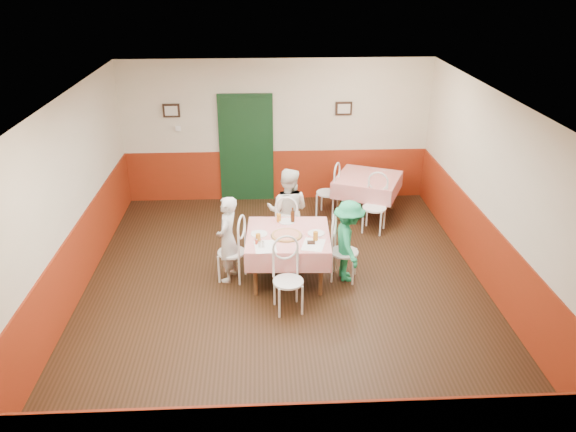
{
  "coord_description": "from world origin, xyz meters",
  "views": [
    {
      "loc": [
        -0.32,
        -7.17,
        4.45
      ],
      "look_at": [
        0.06,
        0.27,
        1.05
      ],
      "focal_mm": 35.0,
      "sensor_mm": 36.0,
      "label": 1
    }
  ],
  "objects_px": {
    "chair_far": "(288,228)",
    "diner_far": "(288,211)",
    "chair_left": "(232,252)",
    "chair_near": "(288,282)",
    "pizza": "(287,235)",
    "wallet": "(311,243)",
    "main_table": "(288,257)",
    "glass_a": "(258,238)",
    "chair_right": "(344,252)",
    "glass_c": "(279,218)",
    "chair_second_b": "(374,208)",
    "second_table": "(367,196)",
    "chair_second_a": "(328,193)",
    "diner_right": "(348,241)",
    "beer_bottle": "(293,216)",
    "diner_left": "(228,239)",
    "glass_b": "(316,236)"
  },
  "relations": [
    {
      "from": "chair_right",
      "to": "glass_b",
      "type": "distance_m",
      "value": 0.63
    },
    {
      "from": "glass_a",
      "to": "wallet",
      "type": "relative_size",
      "value": 1.18
    },
    {
      "from": "main_table",
      "to": "diner_far",
      "type": "height_order",
      "value": "diner_far"
    },
    {
      "from": "main_table",
      "to": "second_table",
      "type": "xyz_separation_m",
      "value": [
        1.62,
        2.33,
        0.0
      ]
    },
    {
      "from": "glass_a",
      "to": "chair_far",
      "type": "bearing_deg",
      "value": 66.37
    },
    {
      "from": "pizza",
      "to": "beer_bottle",
      "type": "xyz_separation_m",
      "value": [
        0.12,
        0.46,
        0.1
      ]
    },
    {
      "from": "glass_b",
      "to": "glass_c",
      "type": "relative_size",
      "value": 1.05
    },
    {
      "from": "chair_left",
      "to": "glass_a",
      "type": "xyz_separation_m",
      "value": [
        0.41,
        -0.29,
        0.38
      ]
    },
    {
      "from": "chair_left",
      "to": "chair_near",
      "type": "xyz_separation_m",
      "value": [
        0.81,
        -0.89,
        0.0
      ]
    },
    {
      "from": "diner_far",
      "to": "diner_right",
      "type": "bearing_deg",
      "value": 145.9
    },
    {
      "from": "chair_second_a",
      "to": "wallet",
      "type": "distance_m",
      "value": 2.72
    },
    {
      "from": "wallet",
      "to": "chair_second_a",
      "type": "bearing_deg",
      "value": 80.96
    },
    {
      "from": "chair_far",
      "to": "chair_near",
      "type": "height_order",
      "value": "same"
    },
    {
      "from": "main_table",
      "to": "pizza",
      "type": "distance_m",
      "value": 0.41
    },
    {
      "from": "main_table",
      "to": "chair_right",
      "type": "xyz_separation_m",
      "value": [
        0.85,
        -0.04,
        0.08
      ]
    },
    {
      "from": "glass_b",
      "to": "diner_left",
      "type": "xyz_separation_m",
      "value": [
        -1.29,
        0.27,
        -0.15
      ]
    },
    {
      "from": "chair_right",
      "to": "wallet",
      "type": "distance_m",
      "value": 0.68
    },
    {
      "from": "chair_far",
      "to": "diner_far",
      "type": "relative_size",
      "value": 0.62
    },
    {
      "from": "beer_bottle",
      "to": "wallet",
      "type": "height_order",
      "value": "beer_bottle"
    },
    {
      "from": "glass_c",
      "to": "chair_second_a",
      "type": "bearing_deg",
      "value": 62.44
    },
    {
      "from": "wallet",
      "to": "diner_far",
      "type": "bearing_deg",
      "value": 105.31
    },
    {
      "from": "second_table",
      "to": "chair_right",
      "type": "relative_size",
      "value": 1.24
    },
    {
      "from": "wallet",
      "to": "diner_left",
      "type": "height_order",
      "value": "diner_left"
    },
    {
      "from": "chair_right",
      "to": "chair_second_b",
      "type": "relative_size",
      "value": 1.0
    },
    {
      "from": "chair_far",
      "to": "diner_right",
      "type": "distance_m",
      "value": 1.25
    },
    {
      "from": "chair_second_a",
      "to": "glass_b",
      "type": "xyz_separation_m",
      "value": [
        -0.48,
        -2.55,
        0.38
      ]
    },
    {
      "from": "diner_left",
      "to": "chair_second_b",
      "type": "bearing_deg",
      "value": 136.06
    },
    {
      "from": "glass_c",
      "to": "diner_right",
      "type": "distance_m",
      "value": 1.14
    },
    {
      "from": "chair_far",
      "to": "diner_far",
      "type": "bearing_deg",
      "value": -82.86
    },
    {
      "from": "chair_second_b",
      "to": "glass_a",
      "type": "height_order",
      "value": "chair_second_b"
    },
    {
      "from": "second_table",
      "to": "diner_far",
      "type": "relative_size",
      "value": 0.77
    },
    {
      "from": "second_table",
      "to": "chair_far",
      "type": "relative_size",
      "value": 1.24
    },
    {
      "from": "beer_bottle",
      "to": "diner_right",
      "type": "bearing_deg",
      "value": -28.29
    },
    {
      "from": "glass_a",
      "to": "diner_left",
      "type": "relative_size",
      "value": 0.1
    },
    {
      "from": "chair_right",
      "to": "chair_second_b",
      "type": "xyz_separation_m",
      "value": [
        0.77,
        1.62,
        0.0
      ]
    },
    {
      "from": "glass_c",
      "to": "chair_second_b",
      "type": "bearing_deg",
      "value": 33.34
    },
    {
      "from": "chair_second_a",
      "to": "glass_c",
      "type": "distance_m",
      "value": 2.17
    },
    {
      "from": "glass_c",
      "to": "pizza",
      "type": "bearing_deg",
      "value": -79.29
    },
    {
      "from": "main_table",
      "to": "diner_right",
      "type": "bearing_deg",
      "value": -2.73
    },
    {
      "from": "glass_c",
      "to": "wallet",
      "type": "xyz_separation_m",
      "value": [
        0.44,
        -0.75,
        -0.05
      ]
    },
    {
      "from": "pizza",
      "to": "wallet",
      "type": "bearing_deg",
      "value": -36.16
    },
    {
      "from": "glass_b",
      "to": "diner_left",
      "type": "distance_m",
      "value": 1.32
    },
    {
      "from": "chair_near",
      "to": "diner_right",
      "type": "height_order",
      "value": "diner_right"
    },
    {
      "from": "glass_c",
      "to": "wallet",
      "type": "relative_size",
      "value": 1.15
    },
    {
      "from": "chair_left",
      "to": "chair_near",
      "type": "relative_size",
      "value": 1.0
    },
    {
      "from": "glass_c",
      "to": "chair_right",
      "type": "bearing_deg",
      "value": -26.0
    },
    {
      "from": "glass_b",
      "to": "wallet",
      "type": "bearing_deg",
      "value": -127.33
    },
    {
      "from": "glass_b",
      "to": "beer_bottle",
      "type": "relative_size",
      "value": 0.59
    },
    {
      "from": "chair_far",
      "to": "wallet",
      "type": "height_order",
      "value": "chair_far"
    },
    {
      "from": "chair_near",
      "to": "diner_left",
      "type": "xyz_separation_m",
      "value": [
        -0.86,
        0.89,
        0.22
      ]
    }
  ]
}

